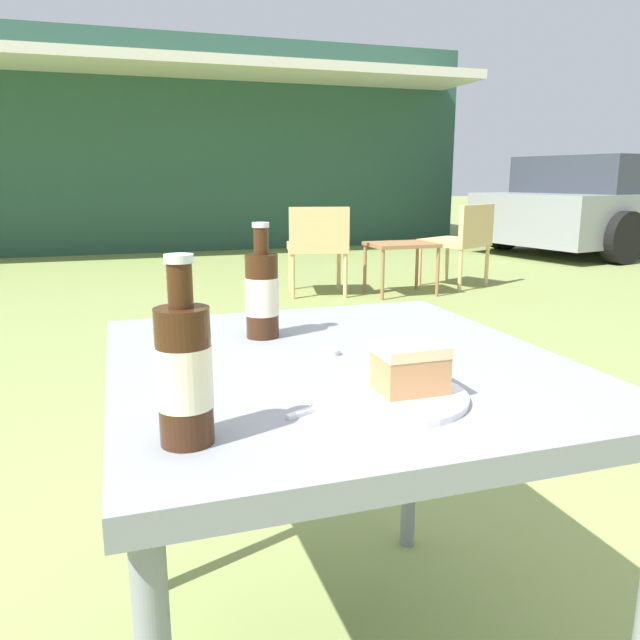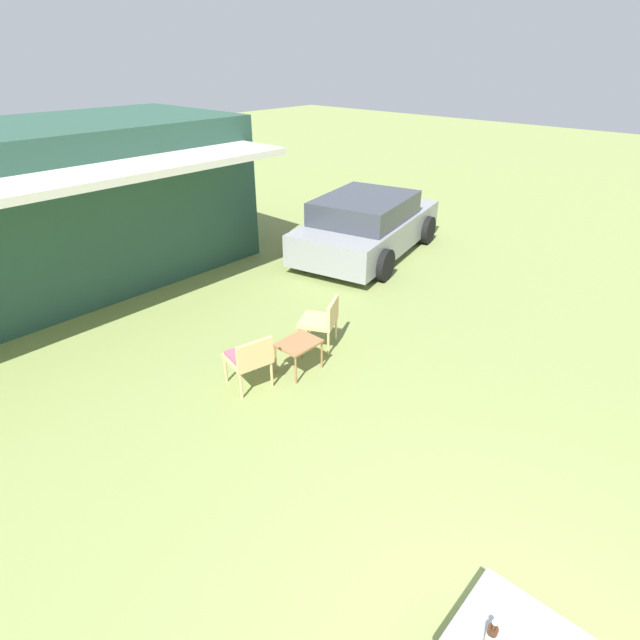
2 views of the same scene
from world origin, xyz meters
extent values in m
cube|color=silver|center=(-0.05, 7.22, 2.35)|extent=(9.01, 1.20, 0.12)
cube|color=gray|center=(6.35, 6.09, 0.49)|extent=(4.25, 2.60, 0.64)
cube|color=#383D47|center=(6.16, 6.04, 1.05)|extent=(2.48, 2.09, 0.48)
cylinder|color=black|center=(7.35, 7.26, 0.32)|extent=(0.66, 0.33, 0.63)
cylinder|color=black|center=(7.75, 5.43, 0.32)|extent=(0.66, 0.33, 0.63)
cylinder|color=black|center=(4.95, 6.74, 0.32)|extent=(0.66, 0.33, 0.63)
cylinder|color=black|center=(5.35, 4.91, 0.32)|extent=(0.66, 0.33, 0.63)
cylinder|color=tan|center=(1.58, 4.37, 0.19)|extent=(0.04, 0.04, 0.38)
cylinder|color=tan|center=(1.14, 4.47, 0.19)|extent=(0.04, 0.04, 0.38)
cylinder|color=tan|center=(1.48, 3.93, 0.19)|extent=(0.04, 0.04, 0.38)
cylinder|color=tan|center=(1.04, 4.03, 0.19)|extent=(0.04, 0.04, 0.38)
cube|color=tan|center=(1.31, 4.20, 0.41)|extent=(0.60, 0.61, 0.06)
cube|color=tan|center=(1.26, 3.98, 0.61)|extent=(0.51, 0.16, 0.33)
cube|color=#CC5670|center=(1.31, 4.20, 0.47)|extent=(0.54, 0.52, 0.05)
cylinder|color=tan|center=(2.78, 4.50, 0.19)|extent=(0.04, 0.04, 0.38)
cylinder|color=tan|center=(2.38, 4.31, 0.19)|extent=(0.04, 0.04, 0.38)
cylinder|color=tan|center=(2.98, 4.10, 0.19)|extent=(0.04, 0.04, 0.38)
cylinder|color=tan|center=(2.58, 3.90, 0.19)|extent=(0.04, 0.04, 0.38)
cube|color=tan|center=(2.68, 4.20, 0.41)|extent=(0.68, 0.68, 0.06)
cube|color=tan|center=(2.78, 4.00, 0.61)|extent=(0.48, 0.27, 0.33)
cube|color=#996B42|center=(2.00, 3.94, 0.44)|extent=(0.57, 0.44, 0.03)
cylinder|color=#996B42|center=(1.74, 3.74, 0.21)|extent=(0.03, 0.03, 0.43)
cylinder|color=#996B42|center=(2.26, 3.74, 0.21)|extent=(0.03, 0.03, 0.43)
cylinder|color=#996B42|center=(1.74, 4.14, 0.21)|extent=(0.03, 0.03, 0.43)
cylinder|color=#996B42|center=(2.26, 4.14, 0.21)|extent=(0.03, 0.03, 0.43)
cylinder|color=gray|center=(0.36, 0.40, 0.33)|extent=(0.04, 0.04, 0.65)
cylinder|color=#381E0F|center=(-0.09, 0.20, 0.78)|extent=(0.07, 0.07, 0.17)
cylinder|color=#381E0F|center=(-0.09, 0.20, 0.89)|extent=(0.03, 0.03, 0.05)
cylinder|color=silver|center=(-0.09, 0.20, 0.92)|extent=(0.03, 0.03, 0.01)
cylinder|color=beige|center=(-0.09, 0.20, 0.78)|extent=(0.07, 0.07, 0.08)
camera|label=1|loc=(-0.37, -1.02, 1.01)|focal=35.00mm
camera|label=2|loc=(-2.12, -0.22, 3.98)|focal=28.00mm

